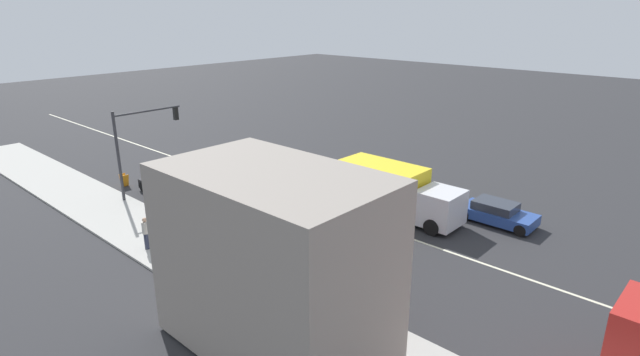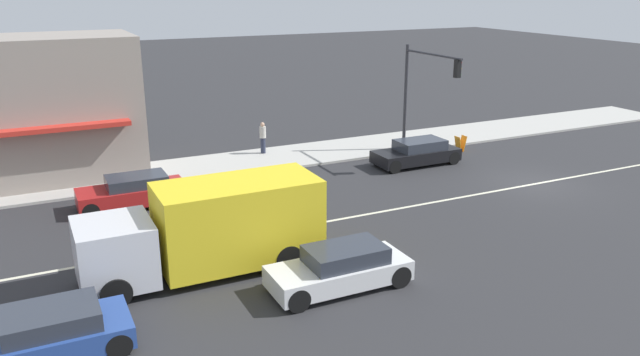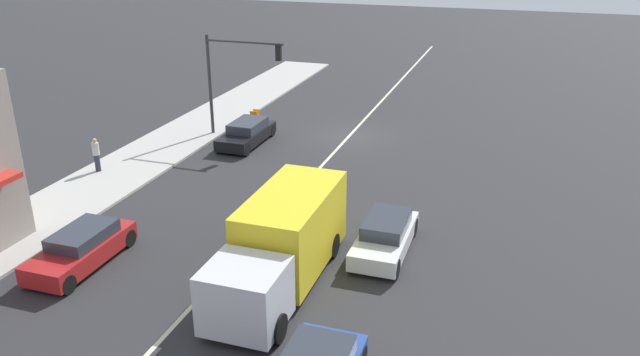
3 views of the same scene
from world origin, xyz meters
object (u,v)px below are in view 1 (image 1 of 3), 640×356
(pedestrian, at_px, (146,232))
(delivery_truck, at_px, (395,190))
(warning_aframe_sign, at_px, (124,180))
(suv_black, at_px, (167,185))
(van_white, at_px, (379,180))
(coupe_blue, at_px, (497,213))
(traffic_signal_main, at_px, (138,137))
(hatchback_red, at_px, (328,252))

(pedestrian, distance_m, delivery_truck, 13.80)
(warning_aframe_sign, relative_size, suv_black, 0.19)
(suv_black, bearing_deg, pedestrian, 51.57)
(pedestrian, distance_m, van_white, 15.38)
(coupe_blue, xyz_separation_m, suv_black, (10.00, -17.76, 0.01))
(van_white, bearing_deg, pedestrian, -12.23)
(pedestrian, relative_size, delivery_truck, 0.22)
(traffic_signal_main, height_order, delivery_truck, traffic_signal_main)
(pedestrian, bearing_deg, hatchback_red, 123.49)
(pedestrian, bearing_deg, delivery_truck, 152.43)
(warning_aframe_sign, height_order, hatchback_red, hatchback_red)
(traffic_signal_main, relative_size, suv_black, 1.28)
(delivery_truck, bearing_deg, pedestrian, -27.57)
(traffic_signal_main, bearing_deg, delivery_truck, 121.46)
(delivery_truck, distance_m, van_white, 4.28)
(traffic_signal_main, bearing_deg, suv_black, 141.56)
(traffic_signal_main, relative_size, van_white, 1.31)
(hatchback_red, distance_m, suv_black, 13.92)
(suv_black, bearing_deg, traffic_signal_main, -38.44)
(hatchback_red, xyz_separation_m, suv_black, (-0.00, -13.92, -0.02))
(hatchback_red, bearing_deg, warning_aframe_sign, -86.39)
(warning_aframe_sign, height_order, coupe_blue, coupe_blue)
(traffic_signal_main, xyz_separation_m, warning_aframe_sign, (-0.02, -2.70, -3.47))
(coupe_blue, bearing_deg, pedestrian, -37.26)
(suv_black, bearing_deg, coupe_blue, 119.38)
(warning_aframe_sign, bearing_deg, pedestrian, 68.46)
(pedestrian, distance_m, coupe_blue, 18.88)
(delivery_truck, xyz_separation_m, hatchback_red, (7.20, 1.21, -0.83))
(van_white, xyz_separation_m, suv_black, (10.00, -9.59, -0.02))
(delivery_truck, bearing_deg, hatchback_red, 9.55)
(traffic_signal_main, bearing_deg, pedestrian, 61.64)
(warning_aframe_sign, height_order, suv_black, suv_black)
(van_white, bearing_deg, warning_aframe_sign, -49.88)
(warning_aframe_sign, bearing_deg, delivery_truck, 116.99)
(pedestrian, height_order, warning_aframe_sign, pedestrian)
(traffic_signal_main, height_order, coupe_blue, traffic_signal_main)
(van_white, bearing_deg, hatchback_red, 23.45)
(pedestrian, xyz_separation_m, delivery_truck, (-12.22, 6.38, 0.47))
(traffic_signal_main, xyz_separation_m, delivery_truck, (-8.32, 13.61, -2.43))
(warning_aframe_sign, height_order, delivery_truck, delivery_truck)
(pedestrian, xyz_separation_m, van_white, (-15.02, 3.26, -0.36))
(hatchback_red, bearing_deg, delivery_truck, -170.45)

